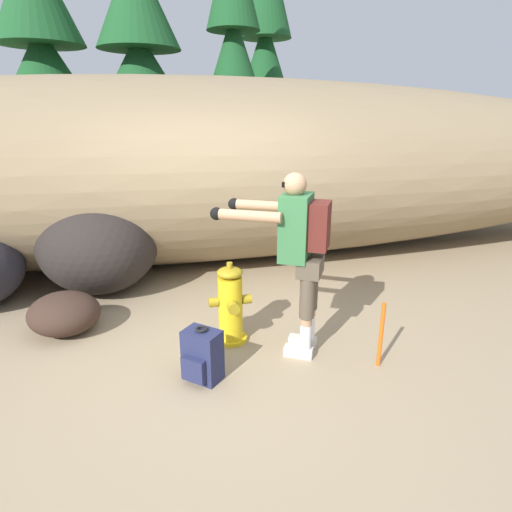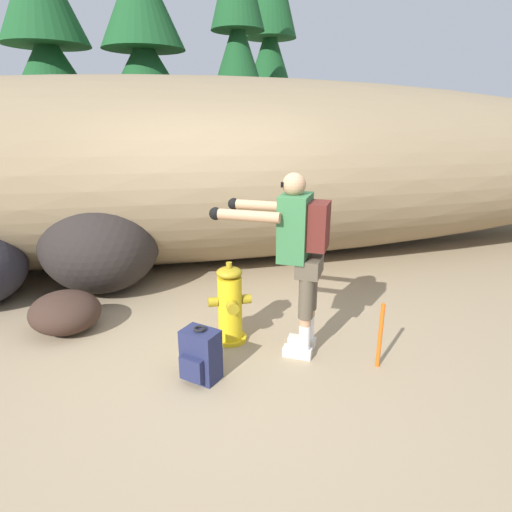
{
  "view_description": "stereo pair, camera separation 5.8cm",
  "coord_description": "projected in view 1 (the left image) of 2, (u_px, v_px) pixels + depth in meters",
  "views": [
    {
      "loc": [
        -0.62,
        -3.28,
        2.09
      ],
      "look_at": [
        0.33,
        0.68,
        0.75
      ],
      "focal_mm": 29.78,
      "sensor_mm": 36.0,
      "label": 1
    },
    {
      "loc": [
        -0.56,
        -3.29,
        2.09
      ],
      "look_at": [
        0.33,
        0.68,
        0.75
      ],
      "focal_mm": 29.78,
      "sensor_mm": 36.0,
      "label": 2
    }
  ],
  "objects": [
    {
      "name": "pine_tree_far_left",
      "position": [
        44.0,
        64.0,
        9.62
      ],
      "size": [
        2.98,
        2.98,
        5.84
      ],
      "color": "#47331E",
      "rests_on": "ground_plane"
    },
    {
      "name": "boulder_small",
      "position": [
        64.0,
        313.0,
        4.27
      ],
      "size": [
        0.92,
        0.9,
        0.42
      ],
      "primitive_type": "ellipsoid",
      "rotation": [
        0.0,
        0.0,
        2.71
      ],
      "color": "#37261E",
      "rests_on": "ground_plane"
    },
    {
      "name": "pine_tree_right",
      "position": [
        265.0,
        57.0,
        12.9
      ],
      "size": [
        2.43,
        2.43,
        7.32
      ],
      "color": "#47331E",
      "rests_on": "ground_plane"
    },
    {
      "name": "pine_tree_center",
      "position": [
        234.0,
        50.0,
        10.38
      ],
      "size": [
        2.02,
        2.02,
        6.5
      ],
      "color": "#47331E",
      "rests_on": "ground_plane"
    },
    {
      "name": "dirt_embankment",
      "position": [
        196.0,
        171.0,
        6.29
      ],
      "size": [
        17.54,
        3.2,
        2.64
      ],
      "primitive_type": "ellipsoid",
      "color": "#897556",
      "rests_on": "ground_plane"
    },
    {
      "name": "pine_tree_left",
      "position": [
        141.0,
        67.0,
        9.66
      ],
      "size": [
        2.88,
        2.88,
        5.58
      ],
      "color": "#47331E",
      "rests_on": "ground_plane"
    },
    {
      "name": "ground_plane",
      "position": [
        238.0,
        363.0,
        3.82
      ],
      "size": [
        56.0,
        56.0,
        0.04
      ],
      "primitive_type": "cube",
      "color": "#998466"
    },
    {
      "name": "survey_stake",
      "position": [
        381.0,
        335.0,
        3.66
      ],
      "size": [
        0.04,
        0.04,
        0.6
      ],
      "primitive_type": "cylinder",
      "color": "#E55914",
      "rests_on": "ground_plane"
    },
    {
      "name": "fire_hydrant",
      "position": [
        230.0,
        306.0,
        4.05
      ],
      "size": [
        0.41,
        0.36,
        0.81
      ],
      "color": "gold",
      "rests_on": "ground_plane"
    },
    {
      "name": "spare_backpack",
      "position": [
        202.0,
        356.0,
        3.49
      ],
      "size": [
        0.36,
        0.36,
        0.47
      ],
      "rotation": [
        0.0,
        0.0,
        3.98
      ],
      "color": "#23284C",
      "rests_on": "ground_plane"
    },
    {
      "name": "utility_worker",
      "position": [
        298.0,
        244.0,
        3.67
      ],
      "size": [
        1.03,
        0.83,
        1.65
      ],
      "rotation": [
        0.0,
        0.0,
        2.61
      ],
      "color": "beige",
      "rests_on": "ground_plane"
    },
    {
      "name": "boulder_mid",
      "position": [
        98.0,
        243.0,
        5.23
      ],
      "size": [
        1.86,
        1.95,
        1.21
      ],
      "primitive_type": "ellipsoid",
      "rotation": [
        0.0,
        0.0,
        1.89
      ],
      "color": "black",
      "rests_on": "ground_plane"
    }
  ]
}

